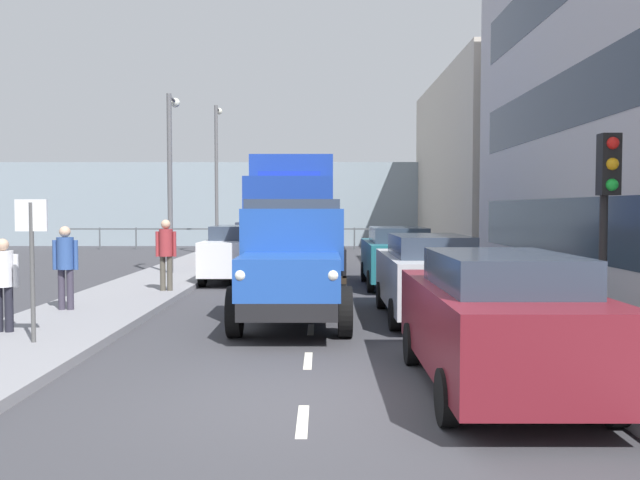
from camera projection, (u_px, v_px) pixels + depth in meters
ground_plane at (314, 290)px, 18.33m from camera, size 80.00×80.00×0.00m
sidewalk_left at (482, 287)px, 18.31m from camera, size 2.61×37.51×0.15m
sidewalk_right at (147, 287)px, 18.33m from camera, size 2.61×37.51×0.15m
road_centreline_markings at (314, 289)px, 18.57m from camera, size 0.12×34.15×0.01m
building_far_block at (500, 166)px, 32.73m from camera, size 6.11×15.13×8.71m
sea_horizon at (318, 204)px, 39.94m from camera, size 80.00×0.80×5.00m
seawall_railing at (318, 233)px, 36.42m from camera, size 28.08×0.08×1.20m
truck_vintage_blue at (293, 264)px, 12.88m from camera, size 2.17×5.64×2.43m
lorry_cargo_blue at (294, 214)px, 21.63m from camera, size 2.58×8.20×3.87m
car_maroon_kerbside_near at (497, 319)px, 8.19m from camera, size 1.92×4.40×1.72m
car_silver_kerbside_1 at (428, 275)px, 13.55m from camera, size 1.84×4.46×1.72m
car_teal_kerbside_2 at (397, 256)px, 19.09m from camera, size 1.90×4.35×1.72m
car_white_oppositeside_0 at (238, 253)px, 20.39m from camera, size 1.93×4.00×1.72m
car_red_oppositeside_1 at (256, 243)px, 26.14m from camera, size 1.82×4.22×1.72m
car_black_oppositeside_2 at (268, 237)px, 31.63m from camera, size 1.92×4.42×1.72m
pedestrian_near_railing at (3, 277)px, 11.30m from camera, size 0.53×0.34×1.60m
pedestrian_by_lamp at (65, 261)px, 13.78m from camera, size 0.53×0.34×1.74m
pedestrian_in_dark_coat at (166, 249)px, 16.97m from camera, size 0.53×0.34×1.82m
traffic_light_near at (607, 194)px, 9.76m from camera, size 0.28×0.41×3.20m
lamp_post_promenade at (171, 165)px, 21.66m from camera, size 0.32×1.14×5.81m
lamp_post_far at (217, 166)px, 31.32m from camera, size 0.32×1.14×6.93m
street_sign at (32, 245)px, 10.39m from camera, size 0.50×0.07×2.25m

